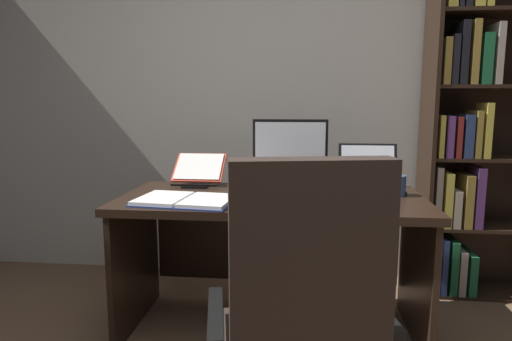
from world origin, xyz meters
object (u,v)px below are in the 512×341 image
Objects in this scene: desk at (273,230)px; keyboard at (287,200)px; monitor at (290,155)px; notepad at (251,192)px; computer_mouse at (350,200)px; pen at (255,190)px; open_binder at (185,200)px; reading_stand_with_book at (199,170)px; coffee_mug at (397,186)px; bookshelf at (480,129)px; laptop at (370,180)px.

keyboard is (0.09, -0.21, 0.22)m from desk.
monitor is 0.32m from notepad.
keyboard is 4.04× the size of computer_mouse.
pen is (-0.18, -0.16, -0.18)m from monitor.
open_binder is (-0.41, -0.26, 0.21)m from desk.
open_binder is 0.39m from notepad.
coffee_mug is at bearing -10.82° from reading_stand_with_book.
bookshelf is at bearing 23.98° from desk.
pen reaches higher than desk.
desk is at bearing -26.05° from reading_stand_with_book.
desk is at bearing -1.78° from notepad.
coffee_mug is at bearing 0.65° from notepad.
monitor is 0.56m from reading_stand_with_book.
notepad is at bearing 180.00° from pen.
laptop is 1.13× the size of reading_stand_with_book.
computer_mouse is at bearing -28.72° from desk.
monitor is (-1.16, -0.39, -0.13)m from bookshelf.
reading_stand_with_book is at bearing 148.60° from pen.
bookshelf is at bearing 33.38° from keyboard.
computer_mouse is at bearing 0.00° from keyboard.
coffee_mug is at bearing 20.86° from open_binder.
coffee_mug is at bearing 0.67° from pen.
computer_mouse is at bearing 9.96° from open_binder.
laptop reaches higher than keyboard.
reading_stand_with_book is 0.41m from notepad.
desk is at bearing -117.51° from monitor.
laptop is 0.20m from coffee_mug.
pen is (0.31, 0.26, 0.00)m from open_binder.
keyboard and open_binder have the same top height.
monitor is 0.68m from open_binder.
desk is at bearing -2.15° from pen.
keyboard is at bearing 12.13° from open_binder.
reading_stand_with_book is at bearing 173.67° from monitor.
pen is at bearing 156.00° from computer_mouse.
monitor reaches higher than pen.
coffee_mug is (0.11, -0.16, 0.00)m from laptop.
laptop is 0.67m from notepad.
laptop reaches higher than notepad.
keyboard is 0.70m from reading_stand_with_book.
computer_mouse is (-0.15, -0.38, -0.03)m from laptop.
computer_mouse is at bearing -23.14° from notepad.
pen is (-0.48, 0.21, -0.01)m from computer_mouse.
desk is 3.73× the size of monitor.
notepad is (-0.50, 0.21, -0.02)m from computer_mouse.
computer_mouse is 0.55m from notepad.
keyboard is (-0.45, -0.38, -0.04)m from laptop.
reading_stand_with_book is at bearing 176.95° from laptop.
computer_mouse is at bearing -138.39° from bookshelf.
coffee_mug is at bearing 21.66° from keyboard.
bookshelf is 1.19m from computer_mouse.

